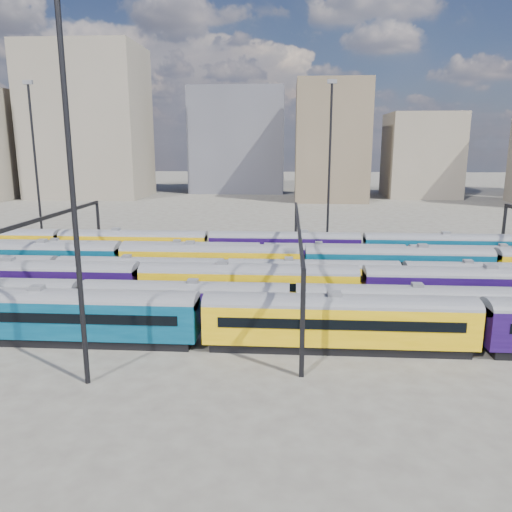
# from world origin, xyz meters

# --- Properties ---
(ground) EXTENTS (500.00, 500.00, 0.00)m
(ground) POSITION_xyz_m (0.00, 0.00, 0.00)
(ground) COLOR #48433D
(ground) RESTS_ON ground
(rake_0) EXTENTS (110.97, 3.25, 5.48)m
(rake_0) POSITION_xyz_m (13.02, -15.00, 2.88)
(rake_0) COLOR black
(rake_0) RESTS_ON ground
(rake_1) EXTENTS (137.21, 2.87, 4.82)m
(rake_1) POSITION_xyz_m (-0.45, -10.00, 2.53)
(rake_1) COLOR black
(rake_1) RESTS_ON ground
(rake_2) EXTENTS (111.45, 3.26, 5.51)m
(rake_2) POSITION_xyz_m (-17.43, -5.00, 2.89)
(rake_2) COLOR black
(rake_2) RESTS_ON ground
(rake_3) EXTENTS (115.02, 2.81, 4.71)m
(rake_3) POSITION_xyz_m (-17.23, 0.00, 2.48)
(rake_3) COLOR black
(rake_3) RESTS_ON ground
(rake_4) EXTENTS (110.60, 3.24, 5.46)m
(rake_4) POSITION_xyz_m (-0.43, 5.00, 2.87)
(rake_4) COLOR black
(rake_4) RESTS_ON ground
(rake_5) EXTENTS (129.88, 2.72, 4.56)m
(rake_5) POSITION_xyz_m (-3.82, 10.00, 2.39)
(rake_5) COLOR black
(rake_5) RESTS_ON ground
(rake_6) EXTENTS (149.50, 3.12, 5.26)m
(rake_6) POSITION_xyz_m (-13.06, 15.00, 2.76)
(rake_6) COLOR black
(rake_6) RESTS_ON ground
(gantry_1) EXTENTS (0.35, 40.35, 8.03)m
(gantry_1) POSITION_xyz_m (-20.00, 0.00, 6.79)
(gantry_1) COLOR black
(gantry_1) RESTS_ON ground
(gantry_2) EXTENTS (0.35, 40.35, 8.03)m
(gantry_2) POSITION_xyz_m (10.00, 0.00, 6.79)
(gantry_2) COLOR black
(gantry_2) RESTS_ON ground
(mast_1) EXTENTS (1.40, 0.50, 25.60)m
(mast_1) POSITION_xyz_m (-30.00, 22.00, 13.97)
(mast_1) COLOR black
(mast_1) RESTS_ON ground
(mast_2) EXTENTS (1.40, 0.50, 25.60)m
(mast_2) POSITION_xyz_m (-5.00, -22.00, 13.97)
(mast_2) COLOR black
(mast_2) RESTS_ON ground
(mast_3) EXTENTS (1.40, 0.50, 25.60)m
(mast_3) POSITION_xyz_m (15.00, 24.00, 13.97)
(mast_3) COLOR black
(mast_3) RESTS_ON ground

